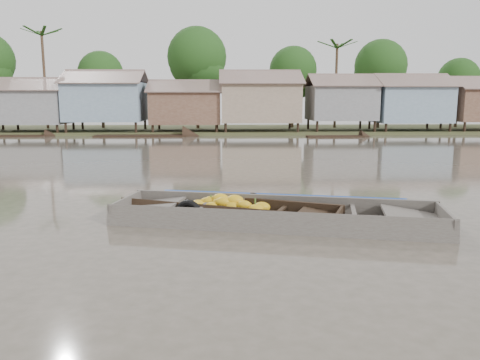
{
  "coord_description": "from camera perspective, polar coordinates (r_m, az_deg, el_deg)",
  "views": [
    {
      "loc": [
        -0.73,
        -10.98,
        2.92
      ],
      "look_at": [
        -0.26,
        1.26,
        0.8
      ],
      "focal_mm": 35.0,
      "sensor_mm": 36.0,
      "label": 1
    }
  ],
  "objects": [
    {
      "name": "riverbank",
      "position": [
        43.01,
        2.89,
        10.01
      ],
      "size": [
        120.0,
        12.47,
        10.22
      ],
      "color": "#384723",
      "rests_on": "ground"
    },
    {
      "name": "distant_boats",
      "position": [
        35.04,
        -1.35,
        4.96
      ],
      "size": [
        44.9,
        14.38,
        0.35
      ],
      "color": "black",
      "rests_on": "ground"
    },
    {
      "name": "banana_boat",
      "position": [
        11.83,
        -1.71,
        -3.73
      ],
      "size": [
        5.68,
        3.38,
        0.77
      ],
      "rotation": [
        0.0,
        0.0,
        -0.39
      ],
      "color": "black",
      "rests_on": "ground"
    },
    {
      "name": "viewer_boat",
      "position": [
        11.3,
        4.53,
        -4.85
      ],
      "size": [
        8.01,
        3.68,
        0.62
      ],
      "rotation": [
        0.0,
        0.0,
        -0.22
      ],
      "color": "#453F3A",
      "rests_on": "ground"
    },
    {
      "name": "ground",
      "position": [
        11.39,
        1.57,
        -5.04
      ],
      "size": [
        120.0,
        120.0,
        0.0
      ],
      "primitive_type": "plane",
      "color": "#4C463A",
      "rests_on": "ground"
    }
  ]
}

